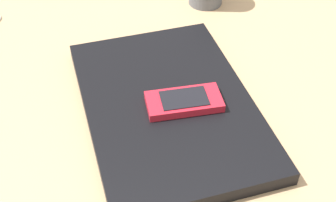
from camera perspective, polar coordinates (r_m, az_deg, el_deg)
The scene contains 3 objects.
desk_surface at distance 74.97cm, azimuth 1.69°, elevation 3.63°, with size 120.00×80.00×3.00cm, color tan.
laptop_closed at distance 65.10cm, azimuth -0.00°, elevation -0.61°, with size 33.59×22.62×2.11cm, color black.
cell_phone_on_laptop at distance 63.36cm, azimuth 1.97°, elevation -0.05°, with size 6.46×10.86×1.30cm.
Camera 1 is at (54.16, -21.47, 48.67)cm, focal length 49.76 mm.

